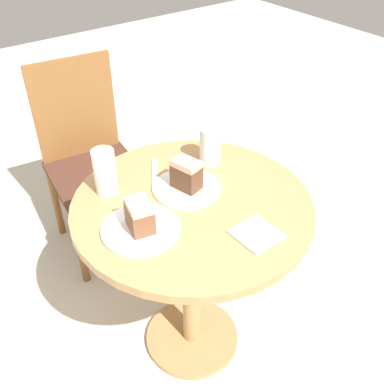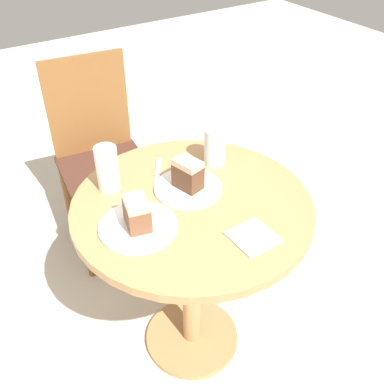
{
  "view_description": "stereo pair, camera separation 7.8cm",
  "coord_description": "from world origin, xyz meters",
  "px_view_note": "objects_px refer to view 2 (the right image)",
  "views": [
    {
      "loc": [
        -0.68,
        -0.91,
        1.63
      ],
      "look_at": [
        0.0,
        0.0,
        0.77
      ],
      "focal_mm": 42.0,
      "sensor_mm": 36.0,
      "label": 1
    },
    {
      "loc": [
        -0.61,
        -0.95,
        1.63
      ],
      "look_at": [
        0.0,
        0.0,
        0.77
      ],
      "focal_mm": 42.0,
      "sensor_mm": 36.0,
      "label": 2
    }
  ],
  "objects_px": {
    "plate_near": "(188,188)",
    "glass_lemonade": "(215,148)",
    "chair": "(101,156)",
    "plate_far": "(138,227)",
    "cake_slice_far": "(137,213)",
    "cake_slice_near": "(188,174)",
    "glass_water": "(108,171)"
  },
  "relations": [
    {
      "from": "plate_far",
      "to": "glass_water",
      "type": "bearing_deg",
      "value": 87.03
    },
    {
      "from": "plate_near",
      "to": "glass_lemonade",
      "type": "relative_size",
      "value": 1.68
    },
    {
      "from": "plate_near",
      "to": "cake_slice_far",
      "type": "distance_m",
      "value": 0.25
    },
    {
      "from": "plate_near",
      "to": "cake_slice_near",
      "type": "height_order",
      "value": "cake_slice_near"
    },
    {
      "from": "glass_water",
      "to": "plate_near",
      "type": "bearing_deg",
      "value": -34.16
    },
    {
      "from": "plate_near",
      "to": "glass_lemonade",
      "type": "distance_m",
      "value": 0.2
    },
    {
      "from": "glass_lemonade",
      "to": "cake_slice_far",
      "type": "bearing_deg",
      "value": -156.89
    },
    {
      "from": "cake_slice_far",
      "to": "glass_lemonade",
      "type": "bearing_deg",
      "value": 23.11
    },
    {
      "from": "chair",
      "to": "cake_slice_far",
      "type": "xyz_separation_m",
      "value": [
        -0.21,
        -0.83,
        0.32
      ]
    },
    {
      "from": "cake_slice_near",
      "to": "cake_slice_far",
      "type": "xyz_separation_m",
      "value": [
        -0.23,
        -0.08,
        -0.0
      ]
    },
    {
      "from": "chair",
      "to": "cake_slice_far",
      "type": "height_order",
      "value": "chair"
    },
    {
      "from": "plate_far",
      "to": "glass_lemonade",
      "type": "distance_m",
      "value": 0.43
    },
    {
      "from": "plate_far",
      "to": "cake_slice_near",
      "type": "relative_size",
      "value": 2.27
    },
    {
      "from": "chair",
      "to": "glass_water",
      "type": "height_order",
      "value": "chair"
    },
    {
      "from": "plate_far",
      "to": "cake_slice_near",
      "type": "distance_m",
      "value": 0.25
    },
    {
      "from": "cake_slice_far",
      "to": "glass_water",
      "type": "bearing_deg",
      "value": 87.03
    },
    {
      "from": "chair",
      "to": "plate_far",
      "type": "distance_m",
      "value": 0.89
    },
    {
      "from": "plate_far",
      "to": "plate_near",
      "type": "bearing_deg",
      "value": 20.04
    },
    {
      "from": "plate_far",
      "to": "cake_slice_far",
      "type": "height_order",
      "value": "cake_slice_far"
    },
    {
      "from": "cake_slice_near",
      "to": "glass_lemonade",
      "type": "height_order",
      "value": "glass_lemonade"
    },
    {
      "from": "glass_lemonade",
      "to": "plate_far",
      "type": "bearing_deg",
      "value": -156.89
    },
    {
      "from": "plate_far",
      "to": "cake_slice_near",
      "type": "xyz_separation_m",
      "value": [
        0.23,
        0.08,
        0.06
      ]
    },
    {
      "from": "plate_near",
      "to": "glass_lemonade",
      "type": "height_order",
      "value": "glass_lemonade"
    },
    {
      "from": "plate_near",
      "to": "cake_slice_near",
      "type": "bearing_deg",
      "value": 0.0
    },
    {
      "from": "glass_water",
      "to": "cake_slice_near",
      "type": "bearing_deg",
      "value": -34.16
    },
    {
      "from": "plate_near",
      "to": "plate_far",
      "type": "height_order",
      "value": "same"
    },
    {
      "from": "cake_slice_near",
      "to": "cake_slice_far",
      "type": "relative_size",
      "value": 0.99
    },
    {
      "from": "chair",
      "to": "plate_near",
      "type": "bearing_deg",
      "value": -81.41
    },
    {
      "from": "cake_slice_near",
      "to": "glass_lemonade",
      "type": "xyz_separation_m",
      "value": [
        0.17,
        0.09,
        0.0
      ]
    },
    {
      "from": "plate_far",
      "to": "cake_slice_far",
      "type": "xyz_separation_m",
      "value": [
        -0.0,
        0.0,
        0.05
      ]
    },
    {
      "from": "chair",
      "to": "glass_lemonade",
      "type": "xyz_separation_m",
      "value": [
        0.19,
        -0.66,
        0.32
      ]
    },
    {
      "from": "chair",
      "to": "glass_water",
      "type": "bearing_deg",
      "value": -101.13
    }
  ]
}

